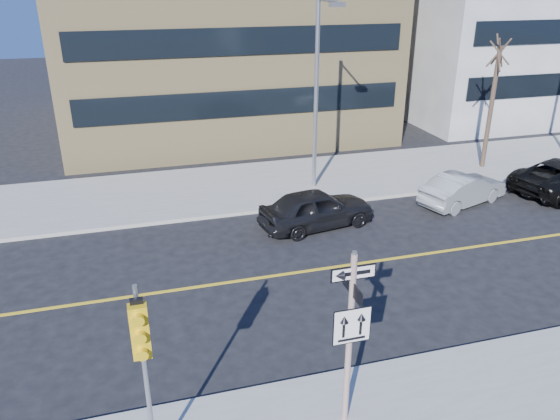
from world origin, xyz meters
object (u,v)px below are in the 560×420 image
object	(u,v)px
sign_pole	(350,331)
streetlight_a	(318,84)
street_tree_west	(499,56)
parked_car_a	(316,209)
traffic_signal	(142,345)
parked_car_b	(463,189)

from	to	relation	value
sign_pole	streetlight_a	world-z (taller)	streetlight_a
sign_pole	street_tree_west	distance (m)	19.22
sign_pole	parked_car_a	bearing A→B (deg)	74.09
traffic_signal	sign_pole	bearing A→B (deg)	2.11
street_tree_west	streetlight_a	bearing A→B (deg)	-176.55
parked_car_b	street_tree_west	world-z (taller)	street_tree_west
parked_car_b	street_tree_west	xyz separation A→B (m)	(3.55, 3.67, 4.85)
traffic_signal	streetlight_a	xyz separation A→B (m)	(8.00, 13.42, 1.73)
sign_pole	parked_car_b	xyz separation A→B (m)	(9.45, 10.14, -1.76)
parked_car_b	street_tree_west	bearing A→B (deg)	-62.78
sign_pole	streetlight_a	bearing A→B (deg)	73.23
streetlight_a	street_tree_west	world-z (taller)	streetlight_a
sign_pole	parked_car_b	size ratio (longest dim) A/B	0.99
streetlight_a	street_tree_west	size ratio (longest dim) A/B	1.26
sign_pole	street_tree_west	size ratio (longest dim) A/B	0.64
sign_pole	street_tree_west	xyz separation A→B (m)	(13.00, 13.81, 3.09)
parked_car_a	streetlight_a	distance (m)	5.50
traffic_signal	parked_car_a	xyz separation A→B (m)	(6.76, 9.84, -2.27)
sign_pole	parked_car_a	distance (m)	10.22
sign_pole	streetlight_a	distance (m)	14.05
parked_car_a	parked_car_b	distance (m)	6.70
sign_pole	traffic_signal	xyz separation A→B (m)	(-4.00, -0.15, 0.59)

